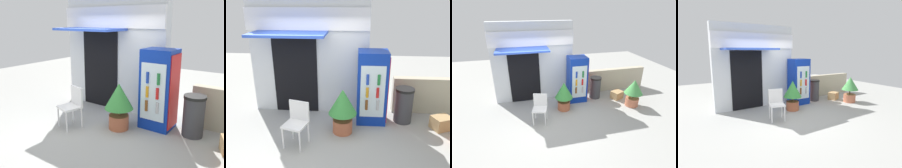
% 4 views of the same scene
% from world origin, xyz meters
% --- Properties ---
extents(ground, '(16.00, 16.00, 0.00)m').
position_xyz_m(ground, '(0.00, 0.00, 0.00)').
color(ground, '#A3A39E').
extents(storefront_building, '(3.01, 1.18, 3.00)m').
position_xyz_m(storefront_building, '(-0.26, 1.60, 1.55)').
color(storefront_building, silver).
rests_on(storefront_building, ground).
extents(drink_cooler, '(0.71, 0.66, 1.77)m').
position_xyz_m(drink_cooler, '(1.35, 1.05, 0.89)').
color(drink_cooler, '#0C2D9E').
rests_on(drink_cooler, ground).
extents(plastic_chair, '(0.54, 0.54, 0.93)m').
position_xyz_m(plastic_chair, '(-0.23, -0.03, 0.55)').
color(plastic_chair, white).
rests_on(plastic_chair, ground).
extents(potted_plant_near_shop, '(0.63, 0.63, 1.05)m').
position_xyz_m(potted_plant_near_shop, '(0.68, 0.47, 0.63)').
color(potted_plant_near_shop, '#AD5B3D').
rests_on(potted_plant_near_shop, ground).
extents(trash_bin, '(0.45, 0.45, 0.88)m').
position_xyz_m(trash_bin, '(2.14, 1.08, 0.44)').
color(trash_bin, '#38383D').
rests_on(trash_bin, ground).
extents(stone_boundary_wall, '(2.69, 0.24, 0.96)m').
position_xyz_m(stone_boundary_wall, '(3.29, 1.64, 0.48)').
color(stone_boundary_wall, '#B7AD93').
rests_on(stone_boundary_wall, ground).
extents(cardboard_box, '(0.53, 0.48, 0.31)m').
position_xyz_m(cardboard_box, '(2.98, 0.78, 0.15)').
color(cardboard_box, tan).
rests_on(cardboard_box, ground).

